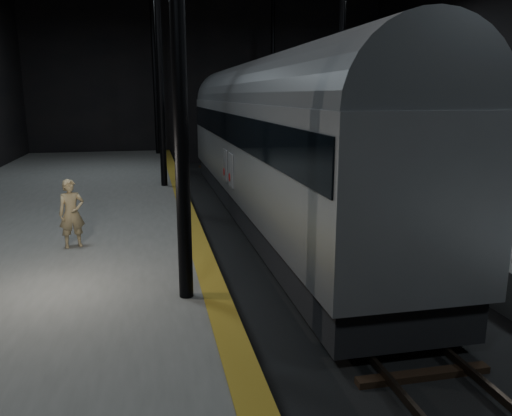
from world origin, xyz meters
name	(u,v)px	position (x,y,z in m)	size (l,w,h in m)	color
ground	(311,264)	(0.00, 0.00, 0.00)	(44.00, 44.00, 0.00)	black
platform_left	(27,266)	(-7.50, 0.00, 0.50)	(9.00, 43.80, 1.00)	#565653
tactile_strip	(196,236)	(-3.25, 0.00, 1.00)	(0.50, 43.80, 0.01)	olive
track	(311,261)	(0.00, 0.00, 0.07)	(2.40, 43.00, 0.24)	#3F3328
train	(269,134)	(0.00, 5.16, 3.27)	(3.28, 21.93, 5.86)	#ABADB3
woman	(72,213)	(-6.29, -0.27, 1.85)	(0.62, 0.41, 1.70)	tan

